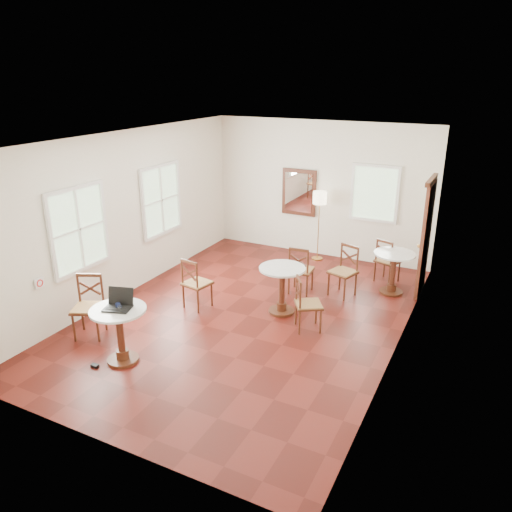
{
  "coord_description": "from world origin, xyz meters",
  "views": [
    {
      "loc": [
        3.55,
        -6.79,
        3.95
      ],
      "look_at": [
        0.0,
        0.3,
        1.0
      ],
      "focal_mm": 34.8,
      "sensor_mm": 36.0,
      "label": 1
    }
  ],
  "objects_px": {
    "chair_back_a": "(387,261)",
    "laptop": "(119,303)",
    "chair_near_a": "(196,283)",
    "power_adapter": "(95,366)",
    "chair_mid_b": "(307,304)",
    "navy_mug": "(118,306)",
    "floor_lamp": "(320,202)",
    "cafe_table_back": "(393,268)",
    "cafe_table_near": "(120,329)",
    "chair_mid_a": "(301,270)",
    "water_glass": "(120,309)",
    "chair_back_b": "(344,271)",
    "cafe_table_mid": "(282,285)",
    "mouse": "(122,304)",
    "chair_near_b": "(89,307)"
  },
  "relations": [
    {
      "from": "laptop",
      "to": "navy_mug",
      "type": "xyz_separation_m",
      "value": [
        0.01,
        -0.03,
        -0.03
      ]
    },
    {
      "from": "chair_near_a",
      "to": "power_adapter",
      "type": "xyz_separation_m",
      "value": [
        -0.25,
        -2.28,
        -0.44
      ]
    },
    {
      "from": "chair_near_a",
      "to": "chair_mid_b",
      "type": "bearing_deg",
      "value": -165.83
    },
    {
      "from": "navy_mug",
      "to": "water_glass",
      "type": "xyz_separation_m",
      "value": [
        0.1,
        -0.08,
        0.0
      ]
    },
    {
      "from": "chair_back_b",
      "to": "floor_lamp",
      "type": "xyz_separation_m",
      "value": [
        -1.08,
        1.58,
        0.83
      ]
    },
    {
      "from": "cafe_table_back",
      "to": "chair_mid_a",
      "type": "bearing_deg",
      "value": -153.84
    },
    {
      "from": "cafe_table_back",
      "to": "laptop",
      "type": "bearing_deg",
      "value": -126.1
    },
    {
      "from": "chair_back_b",
      "to": "cafe_table_mid",
      "type": "bearing_deg",
      "value": -104.03
    },
    {
      "from": "chair_back_a",
      "to": "mouse",
      "type": "relative_size",
      "value": 10.31
    },
    {
      "from": "chair_back_a",
      "to": "cafe_table_near",
      "type": "bearing_deg",
      "value": 79.66
    },
    {
      "from": "cafe_table_near",
      "to": "floor_lamp",
      "type": "bearing_deg",
      "value": 78.34
    },
    {
      "from": "chair_near_a",
      "to": "chair_back_a",
      "type": "height_order",
      "value": "chair_near_a"
    },
    {
      "from": "chair_mid_b",
      "to": "chair_back_a",
      "type": "relative_size",
      "value": 1.0
    },
    {
      "from": "navy_mug",
      "to": "laptop",
      "type": "bearing_deg",
      "value": 108.86
    },
    {
      "from": "chair_mid_b",
      "to": "floor_lamp",
      "type": "relative_size",
      "value": 0.58
    },
    {
      "from": "navy_mug",
      "to": "power_adapter",
      "type": "relative_size",
      "value": 0.92
    },
    {
      "from": "chair_mid_b",
      "to": "chair_back_b",
      "type": "bearing_deg",
      "value": -36.89
    },
    {
      "from": "cafe_table_mid",
      "to": "navy_mug",
      "type": "bearing_deg",
      "value": -120.32
    },
    {
      "from": "mouse",
      "to": "chair_back_b",
      "type": "bearing_deg",
      "value": 42.61
    },
    {
      "from": "mouse",
      "to": "chair_mid_a",
      "type": "bearing_deg",
      "value": 50.66
    },
    {
      "from": "cafe_table_near",
      "to": "chair_mid_a",
      "type": "bearing_deg",
      "value": 67.36
    },
    {
      "from": "chair_back_a",
      "to": "navy_mug",
      "type": "relative_size",
      "value": 8.89
    },
    {
      "from": "chair_near_b",
      "to": "navy_mug",
      "type": "bearing_deg",
      "value": -45.47
    },
    {
      "from": "laptop",
      "to": "power_adapter",
      "type": "bearing_deg",
      "value": -139.1
    },
    {
      "from": "cafe_table_mid",
      "to": "cafe_table_back",
      "type": "relative_size",
      "value": 1.04
    },
    {
      "from": "chair_mid_b",
      "to": "mouse",
      "type": "height_order",
      "value": "chair_mid_b"
    },
    {
      "from": "navy_mug",
      "to": "power_adapter",
      "type": "distance_m",
      "value": 0.95
    },
    {
      "from": "chair_back_a",
      "to": "laptop",
      "type": "xyz_separation_m",
      "value": [
        -2.76,
        -4.58,
        0.45
      ]
    },
    {
      "from": "power_adapter",
      "to": "floor_lamp",
      "type": "bearing_deg",
      "value": 76.52
    },
    {
      "from": "chair_near_b",
      "to": "water_glass",
      "type": "distance_m",
      "value": 1.21
    },
    {
      "from": "chair_back_a",
      "to": "power_adapter",
      "type": "height_order",
      "value": "chair_back_a"
    },
    {
      "from": "chair_near_b",
      "to": "floor_lamp",
      "type": "xyz_separation_m",
      "value": [
        2.04,
        4.85,
        0.81
      ]
    },
    {
      "from": "cafe_table_back",
      "to": "floor_lamp",
      "type": "relative_size",
      "value": 0.52
    },
    {
      "from": "chair_near_a",
      "to": "power_adapter",
      "type": "bearing_deg",
      "value": 94.3
    },
    {
      "from": "chair_mid_b",
      "to": "water_glass",
      "type": "xyz_separation_m",
      "value": [
        -1.94,
        -2.15,
        0.43
      ]
    },
    {
      "from": "cafe_table_near",
      "to": "chair_near_a",
      "type": "height_order",
      "value": "chair_near_a"
    },
    {
      "from": "floor_lamp",
      "to": "navy_mug",
      "type": "relative_size",
      "value": 15.19
    },
    {
      "from": "chair_back_a",
      "to": "power_adapter",
      "type": "distance_m",
      "value": 5.8
    },
    {
      "from": "chair_back_a",
      "to": "navy_mug",
      "type": "xyz_separation_m",
      "value": [
        -2.75,
        -4.62,
        0.43
      ]
    },
    {
      "from": "chair_mid_a",
      "to": "mouse",
      "type": "distance_m",
      "value": 3.58
    },
    {
      "from": "chair_near_a",
      "to": "chair_near_b",
      "type": "height_order",
      "value": "chair_near_b"
    },
    {
      "from": "cafe_table_near",
      "to": "chair_mid_a",
      "type": "distance_m",
      "value": 3.66
    },
    {
      "from": "chair_back_a",
      "to": "laptop",
      "type": "bearing_deg",
      "value": 79.22
    },
    {
      "from": "mouse",
      "to": "navy_mug",
      "type": "distance_m",
      "value": 0.1
    },
    {
      "from": "cafe_table_near",
      "to": "chair_near_b",
      "type": "xyz_separation_m",
      "value": [
        -0.96,
        0.38,
        -0.03
      ]
    },
    {
      "from": "cafe_table_mid",
      "to": "mouse",
      "type": "height_order",
      "value": "mouse"
    },
    {
      "from": "chair_near_a",
      "to": "chair_back_b",
      "type": "relative_size",
      "value": 0.98
    },
    {
      "from": "cafe_table_back",
      "to": "chair_back_b",
      "type": "distance_m",
      "value": 0.94
    },
    {
      "from": "water_glass",
      "to": "power_adapter",
      "type": "height_order",
      "value": "water_glass"
    },
    {
      "from": "cafe_table_back",
      "to": "chair_back_a",
      "type": "distance_m",
      "value": 0.54
    }
  ]
}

